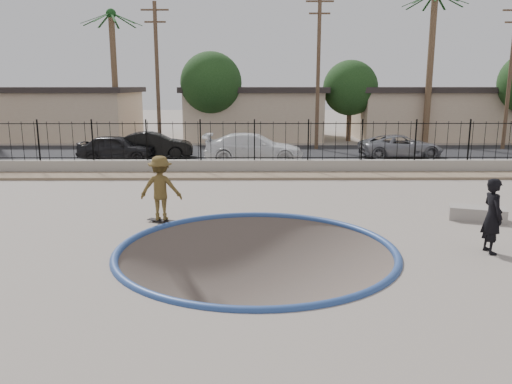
{
  "coord_description": "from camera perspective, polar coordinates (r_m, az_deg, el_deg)",
  "views": [
    {
      "loc": [
        -0.09,
        -12.82,
        4.01
      ],
      "look_at": [
        0.02,
        2.0,
        0.85
      ],
      "focal_mm": 35.0,
      "sensor_mm": 36.0,
      "label": 1
    }
  ],
  "objects": [
    {
      "name": "ground",
      "position": [
        25.34,
        -0.19,
        0.43
      ],
      "size": [
        120.0,
        120.0,
        2.2
      ],
      "primitive_type": "cube",
      "color": "gray",
      "rests_on": "ground"
    },
    {
      "name": "bowl_pit",
      "position": [
        12.48,
        0.02,
        -6.69
      ],
      "size": [
        6.84,
        6.84,
        1.8
      ],
      "primitive_type": null,
      "color": "#50453D",
      "rests_on": "ground"
    },
    {
      "name": "coping_ring",
      "position": [
        12.48,
        0.02,
        -6.69
      ],
      "size": [
        7.04,
        7.04,
        0.2
      ],
      "primitive_type": "torus",
      "color": "navy",
      "rests_on": "ground"
    },
    {
      "name": "rock_strip",
      "position": [
        22.37,
        -0.17,
        1.88
      ],
      "size": [
        42.0,
        1.6,
        0.11
      ],
      "primitive_type": "cube",
      "color": "#927860",
      "rests_on": "ground"
    },
    {
      "name": "retaining_wall",
      "position": [
        23.41,
        -0.18,
        2.94
      ],
      "size": [
        42.0,
        0.45,
        0.6
      ],
      "primitive_type": "cube",
      "color": "gray",
      "rests_on": "ground"
    },
    {
      "name": "fence",
      "position": [
        23.25,
        -0.18,
        5.87
      ],
      "size": [
        40.0,
        0.04,
        1.8
      ],
      "color": "black",
      "rests_on": "retaining_wall"
    },
    {
      "name": "street",
      "position": [
        30.08,
        -0.23,
        4.44
      ],
      "size": [
        90.0,
        8.0,
        0.04
      ],
      "primitive_type": "cube",
      "color": "black",
      "rests_on": "ground"
    },
    {
      "name": "house_west",
      "position": [
        42.1,
        -21.39,
        8.48
      ],
      "size": [
        11.6,
        8.6,
        3.9
      ],
      "color": "tan",
      "rests_on": "ground"
    },
    {
      "name": "house_center",
      "position": [
        39.37,
        -0.28,
        9.1
      ],
      "size": [
        10.6,
        8.6,
        3.9
      ],
      "color": "tan",
      "rests_on": "ground"
    },
    {
      "name": "house_east",
      "position": [
        41.81,
        19.52,
        8.59
      ],
      "size": [
        12.6,
        8.6,
        3.9
      ],
      "color": "tan",
      "rests_on": "ground"
    },
    {
      "name": "palm_mid",
      "position": [
        38.22,
        -16.04,
        15.63
      ],
      "size": [
        2.3,
        2.3,
        9.3
      ],
      "color": "brown",
      "rests_on": "ground"
    },
    {
      "name": "palm_right",
      "position": [
        37.0,
        19.51,
        16.55
      ],
      "size": [
        2.3,
        2.3,
        10.3
      ],
      "color": "brown",
      "rests_on": "ground"
    },
    {
      "name": "utility_pole_left",
      "position": [
        32.37,
        -11.22,
        13.07
      ],
      "size": [
        1.7,
        0.24,
        9.0
      ],
      "color": "#473323",
      "rests_on": "ground"
    },
    {
      "name": "utility_pole_mid",
      "position": [
        32.09,
        7.12,
        13.66
      ],
      "size": [
        1.7,
        0.24,
        9.5
      ],
      "color": "#473323",
      "rests_on": "ground"
    },
    {
      "name": "utility_pole_right",
      "position": [
        35.66,
        27.04,
        11.89
      ],
      "size": [
        1.7,
        0.24,
        9.0
      ],
      "color": "#473323",
      "rests_on": "ground"
    },
    {
      "name": "street_tree_left",
      "position": [
        35.94,
        -5.17,
        12.3
      ],
      "size": [
        4.32,
        4.32,
        6.36
      ],
      "color": "#473323",
      "rests_on": "ground"
    },
    {
      "name": "street_tree_mid",
      "position": [
        37.49,
        10.72,
        11.6
      ],
      "size": [
        3.96,
        3.96,
        5.83
      ],
      "color": "#473323",
      "rests_on": "ground"
    },
    {
      "name": "skater",
      "position": [
        14.98,
        -10.82,
        0.08
      ],
      "size": [
        1.27,
        0.78,
        1.91
      ],
      "primitive_type": "imported",
      "rotation": [
        0.0,
        0.0,
        3.08
      ],
      "color": "olive",
      "rests_on": "ground"
    },
    {
      "name": "skateboard",
      "position": [
        15.19,
        -10.69,
        -3.21
      ],
      "size": [
        0.93,
        0.56,
        0.08
      ],
      "rotation": [
        0.0,
        0.0,
        -0.39
      ],
      "color": "black",
      "rests_on": "ground"
    },
    {
      "name": "videographer",
      "position": [
        13.35,
        25.41,
        -2.49
      ],
      "size": [
        0.48,
        0.7,
        1.85
      ],
      "primitive_type": "imported",
      "rotation": [
        0.0,
        0.0,
        1.62
      ],
      "color": "black",
      "rests_on": "ground"
    },
    {
      "name": "concrete_ledge",
      "position": [
        16.61,
        23.97,
        -2.26
      ],
      "size": [
        1.74,
        1.2,
        0.4
      ],
      "primitive_type": "cube",
      "rotation": [
        0.0,
        0.0,
        -0.34
      ],
      "color": "gray",
      "rests_on": "ground"
    },
    {
      "name": "car_a",
      "position": [
        27.96,
        -15.62,
        4.9
      ],
      "size": [
        4.25,
        2.02,
        1.4
      ],
      "primitive_type": "imported",
      "rotation": [
        0.0,
        0.0,
        1.48
      ],
      "color": "black",
      "rests_on": "street"
    },
    {
      "name": "car_b",
      "position": [
        28.55,
        -11.65,
        5.27
      ],
      "size": [
        4.49,
        1.93,
        1.44
      ],
      "primitive_type": "imported",
      "rotation": [
        0.0,
        0.0,
        1.67
      ],
      "color": "black",
      "rests_on": "street"
    },
    {
      "name": "car_c",
      "position": [
        26.41,
        -0.27,
        5.07
      ],
      "size": [
        5.34,
        2.39,
        1.52
      ],
      "primitive_type": "imported",
      "rotation": [
        0.0,
        0.0,
        1.52
      ],
      "color": "white",
      "rests_on": "street"
    },
    {
      "name": "car_d",
      "position": [
        29.23,
        16.23,
        5.04
      ],
      "size": [
        4.8,
        2.57,
        1.28
      ],
      "primitive_type": "imported",
      "rotation": [
        0.0,
        0.0,
        1.67
      ],
      "color": "gray",
      "rests_on": "street"
    }
  ]
}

